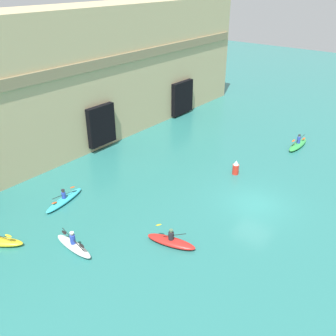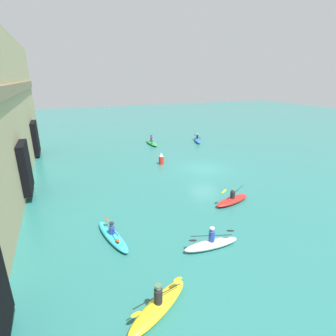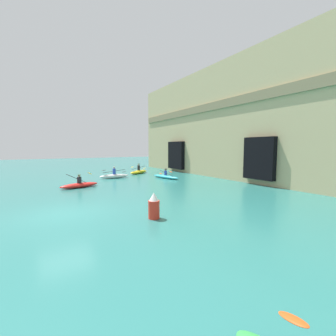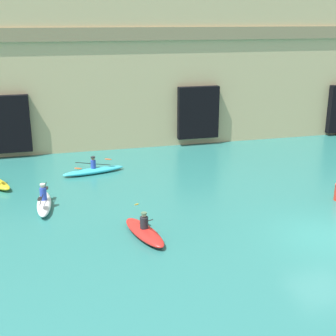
{
  "view_description": "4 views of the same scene",
  "coord_description": "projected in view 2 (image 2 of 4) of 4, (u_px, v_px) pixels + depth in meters",
  "views": [
    {
      "loc": [
        -20.71,
        -8.94,
        14.18
      ],
      "look_at": [
        -2.85,
        5.51,
        2.16
      ],
      "focal_mm": 40.0,
      "sensor_mm": 36.0,
      "label": 1
    },
    {
      "loc": [
        -20.62,
        12.41,
        8.37
      ],
      "look_at": [
        -3.26,
        5.17,
        1.81
      ],
      "focal_mm": 28.0,
      "sensor_mm": 36.0,
      "label": 2
    },
    {
      "loc": [
        11.66,
        -1.24,
        3.17
      ],
      "look_at": [
        -3.33,
        7.85,
        1.57
      ],
      "focal_mm": 24.0,
      "sensor_mm": 36.0,
      "label": 3
    },
    {
      "loc": [
        -10.56,
        -14.99,
        8.44
      ],
      "look_at": [
        -4.59,
        7.42,
        0.99
      ],
      "focal_mm": 50.0,
      "sensor_mm": 36.0,
      "label": 4
    }
  ],
  "objects": [
    {
      "name": "ground_plane",
      "position": [
        204.0,
        169.0,
        25.24
      ],
      "size": [
        120.0,
        120.0,
        0.0
      ],
      "primitive_type": "plane",
      "color": "#28706B"
    },
    {
      "name": "kayak_red",
      "position": [
        232.0,
        200.0,
        18.33
      ],
      "size": [
        1.55,
        3.15,
        1.2
      ],
      "rotation": [
        0.0,
        0.0,
        4.96
      ],
      "color": "red",
      "rests_on": "ground"
    },
    {
      "name": "kayak_cyan",
      "position": [
        112.0,
        236.0,
        14.25
      ],
      "size": [
        3.65,
        1.45,
        1.0
      ],
      "rotation": [
        0.0,
        0.0,
        0.21
      ],
      "color": "#33B2C6",
      "rests_on": "ground"
    },
    {
      "name": "kayak_blue",
      "position": [
        197.0,
        140.0,
        35.78
      ],
      "size": [
        3.61,
        1.91,
        1.09
      ],
      "rotation": [
        0.0,
        0.0,
        2.78
      ],
      "color": "blue",
      "rests_on": "ground"
    },
    {
      "name": "kayak_yellow",
      "position": [
        158.0,
        306.0,
        9.82
      ],
      "size": [
        2.36,
        3.17,
        1.22
      ],
      "rotation": [
        0.0,
        0.0,
        2.12
      ],
      "color": "yellow",
      "rests_on": "ground"
    },
    {
      "name": "kayak_green",
      "position": [
        152.0,
        143.0,
        34.31
      ],
      "size": [
        3.55,
        0.85,
        1.18
      ],
      "rotation": [
        0.0,
        0.0,
        3.15
      ],
      "color": "green",
      "rests_on": "ground"
    },
    {
      "name": "marker_buoy",
      "position": [
        161.0,
        159.0,
        26.4
      ],
      "size": [
        0.51,
        0.51,
        1.18
      ],
      "color": "red",
      "rests_on": "ground"
    },
    {
      "name": "kayak_white",
      "position": [
        211.0,
        244.0,
        13.45
      ],
      "size": [
        0.77,
        3.04,
        1.21
      ],
      "rotation": [
        0.0,
        0.0,
        1.53
      ],
      "color": "white",
      "rests_on": "ground"
    }
  ]
}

